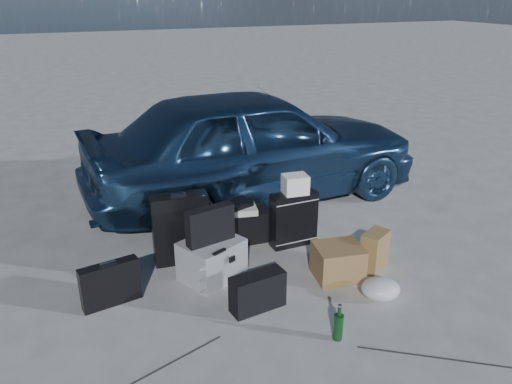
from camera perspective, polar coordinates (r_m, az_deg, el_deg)
ground at (r=4.36m, az=3.22°, el=-12.37°), size 60.00×60.00×0.00m
car at (r=6.15m, az=-0.28°, el=5.51°), size 4.20×1.83×1.41m
pelican_case at (r=4.60m, az=-5.07°, el=-7.69°), size 0.64×0.59×0.37m
laptop_bag at (r=4.43m, az=-5.27°, el=-3.78°), size 0.46×0.20×0.33m
briefcase at (r=4.40m, az=-16.31°, el=-10.06°), size 0.50×0.19×0.38m
suitcase_left at (r=4.84m, az=-8.61°, el=-4.14°), size 0.55×0.25×0.69m
suitcase_right at (r=5.13m, az=4.30°, el=-3.11°), size 0.48×0.18×0.57m
white_carton at (r=4.98m, az=4.51°, el=0.88°), size 0.26×0.22×0.19m
duffel_bag at (r=5.23m, az=-1.95°, el=-3.95°), size 0.69×0.32×0.34m
flat_box_white at (r=5.14m, az=-2.04°, el=-1.98°), size 0.42×0.35×0.06m
flat_box_black at (r=5.12m, az=-2.11°, el=-1.34°), size 0.32×0.26×0.06m
kraft_bag at (r=4.85m, az=13.39°, el=-6.54°), size 0.33×0.29×0.38m
cardboard_box at (r=4.67m, az=9.33°, el=-7.87°), size 0.48×0.43×0.31m
plastic_bag at (r=4.48m, az=14.04°, el=-10.68°), size 0.41×0.38×0.18m
messenger_bag at (r=4.19m, az=0.18°, el=-11.32°), size 0.48×0.23×0.32m
green_bottle at (r=3.92m, az=9.42°, el=-14.54°), size 0.09×0.09×0.29m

